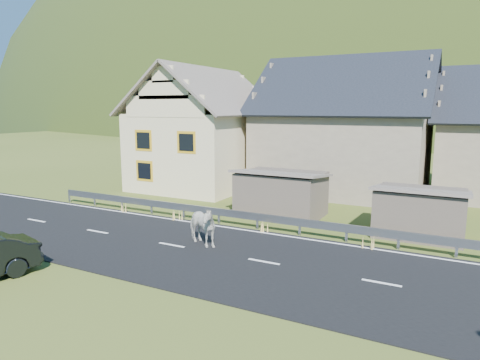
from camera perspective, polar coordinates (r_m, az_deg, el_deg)
The scene contains 11 objects.
ground at distance 15.37m, azimuth 3.20°, elevation -10.96°, with size 160.00×160.00×0.00m, color #374816.
road at distance 15.36m, azimuth 3.20°, elevation -10.89°, with size 60.00×7.00×0.04m, color black.
lane_markings at distance 15.35m, azimuth 3.20°, elevation -10.80°, with size 60.00×6.60×0.01m, color silver.
guardrail at distance 18.45m, azimuth 7.98°, elevation -5.66°, with size 28.10×0.09×0.75m.
shed_left at distance 21.59m, azimuth 5.54°, elevation -1.91°, with size 4.30×3.30×2.40m, color #66584C.
shed_right at distance 19.67m, azimuth 22.82°, elevation -4.07°, with size 3.80×2.90×2.20m, color #66584C.
house_cream at distance 29.75m, azimuth -4.80°, elevation 7.59°, with size 7.80×9.80×8.30m.
house_stone_a at distance 28.96m, azimuth 13.92°, elevation 7.84°, with size 10.80×9.80×8.90m.
mountain at distance 194.78m, azimuth 27.08°, elevation 1.08°, with size 440.00×280.00×260.00m, color black.
conifer_patch at distance 137.36m, azimuth 1.29°, elevation 9.89°, with size 76.00×50.00×28.00m, color black.
horse at distance 16.94m, azimuth -5.35°, elevation -5.98°, with size 1.93×0.88×1.63m, color beige.
Camera 1 is at (5.91, -13.12, 5.40)m, focal length 32.00 mm.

